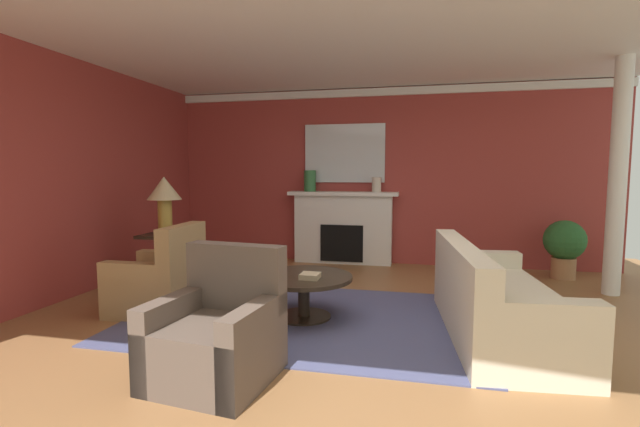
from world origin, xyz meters
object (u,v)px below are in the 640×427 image
object	(u,v)px
side_table	(166,256)
vase_mantel_right	(377,185)
mantel_mirror	(345,153)
armchair_near_window	(160,284)
fireplace	(343,229)
coffee_table	(304,286)
potted_plant	(565,244)
vase_mantel_left	(310,181)
table_lamp	(164,194)
armchair_facing_fireplace	(218,337)
sofa	(494,304)

from	to	relation	value
side_table	vase_mantel_right	bearing A→B (deg)	36.81
vase_mantel_right	mantel_mirror	bearing A→B (deg)	162.82
mantel_mirror	armchair_near_window	distance (m)	3.74
fireplace	coffee_table	world-z (taller)	fireplace
armchair_near_window	potted_plant	distance (m)	5.40
vase_mantel_left	mantel_mirror	bearing A→B (deg)	17.18
armchair_near_window	side_table	world-z (taller)	armchair_near_window
table_lamp	vase_mantel_right	size ratio (longest dim) A/B	3.18
fireplace	coffee_table	size ratio (longest dim) A/B	1.80
coffee_table	side_table	bearing A→B (deg)	158.02
armchair_near_window	potted_plant	size ratio (longest dim) A/B	1.14
coffee_table	vase_mantel_right	xyz separation A→B (m)	(0.48, 2.77, 0.97)
side_table	potted_plant	xyz separation A→B (m)	(5.26, 1.60, 0.09)
armchair_facing_fireplace	vase_mantel_left	size ratio (longest dim) A/B	2.72
side_table	vase_mantel_right	world-z (taller)	vase_mantel_right
sofa	vase_mantel_right	bearing A→B (deg)	115.14
side_table	sofa	bearing A→B (deg)	-13.47
vase_mantel_left	potted_plant	distance (m)	3.90
coffee_table	sofa	bearing A→B (deg)	-2.97
side_table	potted_plant	distance (m)	5.50
vase_mantel_right	vase_mantel_left	world-z (taller)	vase_mantel_left
vase_mantel_right	potted_plant	world-z (taller)	vase_mantel_right
coffee_table	vase_mantel_right	bearing A→B (deg)	80.11
mantel_mirror	vase_mantel_left	bearing A→B (deg)	-162.82
armchair_near_window	vase_mantel_left	xyz separation A→B (m)	(0.96, 2.89, 1.06)
coffee_table	fireplace	bearing A→B (deg)	91.35
fireplace	side_table	world-z (taller)	fireplace
armchair_facing_fireplace	side_table	size ratio (longest dim) A/B	1.36
armchair_near_window	coffee_table	size ratio (longest dim) A/B	0.95
armchair_near_window	coffee_table	world-z (taller)	armchair_near_window
armchair_facing_fireplace	fireplace	bearing A→B (deg)	87.10
potted_plant	sofa	bearing A→B (deg)	-117.83
vase_mantel_right	sofa	bearing A→B (deg)	-64.86
vase_mantel_left	potted_plant	bearing A→B (deg)	-5.00
side_table	vase_mantel_left	xyz separation A→B (m)	(1.48, 1.93, 0.96)
coffee_table	vase_mantel_left	distance (m)	3.02
mantel_mirror	side_table	xyz separation A→B (m)	(-2.03, -2.10, -1.42)
sofa	vase_mantel_right	distance (m)	3.32
mantel_mirror	sofa	bearing A→B (deg)	-58.03
coffee_table	table_lamp	world-z (taller)	table_lamp
coffee_table	table_lamp	distance (m)	2.43
side_table	table_lamp	world-z (taller)	table_lamp
sofa	vase_mantel_left	bearing A→B (deg)	130.46
mantel_mirror	armchair_near_window	xyz separation A→B (m)	(-1.51, -3.06, -1.51)
mantel_mirror	table_lamp	distance (m)	2.98
table_lamp	coffee_table	bearing A→B (deg)	-21.98
mantel_mirror	armchair_facing_fireplace	bearing A→B (deg)	-92.82
coffee_table	vase_mantel_left	bearing A→B (deg)	102.53
mantel_mirror	vase_mantel_left	size ratio (longest dim) A/B	3.82
armchair_facing_fireplace	vase_mantel_left	world-z (taller)	vase_mantel_left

